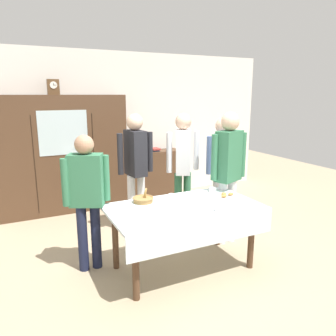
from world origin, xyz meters
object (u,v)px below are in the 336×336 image
wall_cabinet (63,155)px  tea_cup_mid_right (212,190)px  pastry_plate (227,196)px  spoon_far_right (176,210)px  bookshelf_low (155,174)px  book_stack (155,149)px  tea_cup_back_edge (218,209)px  person_behind_table_left (87,191)px  mantel_clock (53,87)px  person_beside_shelf (222,162)px  spoon_back_edge (193,205)px  person_behind_table_right (228,165)px  dining_table (185,216)px  bread_basket (143,199)px  person_by_cabinet (136,161)px  person_near_right_end (183,160)px  tea_cup_front_edge (172,197)px

wall_cabinet → tea_cup_mid_right: 2.70m
wall_cabinet → pastry_plate: 2.94m
tea_cup_mid_right → spoon_far_right: (-0.70, -0.37, -0.02)m
bookshelf_low → book_stack: (0.00, 0.00, 0.48)m
tea_cup_back_edge → person_behind_table_left: bearing=147.7°
mantel_clock → person_beside_shelf: 2.88m
spoon_back_edge → tea_cup_mid_right: bearing=34.9°
book_stack → person_beside_shelf: (0.29, -1.77, 0.06)m
bookshelf_low → spoon_back_edge: size_ratio=8.34×
tea_cup_back_edge → person_behind_table_right: (0.59, 0.65, 0.29)m
dining_table → book_stack: book_stack is taller
book_stack → bread_basket: bearing=-116.6°
person_by_cabinet → person_beside_shelf: 1.25m
pastry_plate → mantel_clock: bearing=122.4°
spoon_back_edge → person_near_right_end: person_near_right_end is taller
spoon_far_right → person_behind_table_left: (-0.83, 0.53, 0.18)m
mantel_clock → tea_cup_mid_right: bearing=-55.7°
mantel_clock → person_beside_shelf: mantel_clock is taller
spoon_back_edge → person_near_right_end: 1.21m
tea_cup_mid_right → person_near_right_end: bearing=91.2°
tea_cup_mid_right → person_by_cabinet: (-0.68, 0.93, 0.26)m
person_beside_shelf → person_near_right_end: bearing=158.1°
bookshelf_low → person_behind_table_right: 2.35m
bookshelf_low → pastry_plate: bookshelf_low is taller
person_by_cabinet → bookshelf_low: bearing=57.0°
book_stack → tea_cup_back_edge: (-0.55, -2.92, -0.16)m
book_stack → pastry_plate: size_ratio=0.77×
bookshelf_low → spoon_back_edge: 2.74m
person_near_right_end → tea_cup_back_edge: bearing=-102.7°
mantel_clock → spoon_back_edge: 3.09m
book_stack → tea_cup_front_edge: (-0.80, -2.32, -0.16)m
wall_cabinet → dining_table: bearing=-70.8°
mantel_clock → person_behind_table_right: size_ratio=0.14×
dining_table → tea_cup_back_edge: tea_cup_back_edge is taller
person_beside_shelf → mantel_clock: bearing=140.0°
person_behind_table_right → tea_cup_back_edge: bearing=-132.1°
tea_cup_front_edge → tea_cup_back_edge: same height
dining_table → tea_cup_mid_right: 0.67m
pastry_plate → person_near_right_end: person_near_right_end is taller
spoon_back_edge → person_behind_table_right: (0.74, 0.37, 0.32)m
spoon_far_right → dining_table: bearing=18.0°
person_near_right_end → tea_cup_front_edge: bearing=-126.3°
pastry_plate → person_by_cabinet: size_ratio=0.16×
tea_cup_back_edge → person_near_right_end: (0.31, 1.36, 0.26)m
tea_cup_mid_right → tea_cup_back_edge: size_ratio=1.00×
bread_basket → person_behind_table_left: person_behind_table_left is taller
wall_cabinet → person_near_right_end: bearing=-46.1°
person_behind_table_right → person_near_right_end: (-0.28, 0.71, -0.03)m
tea_cup_mid_right → spoon_far_right: size_ratio=1.09×
pastry_plate → person_by_cabinet: bearing=121.7°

